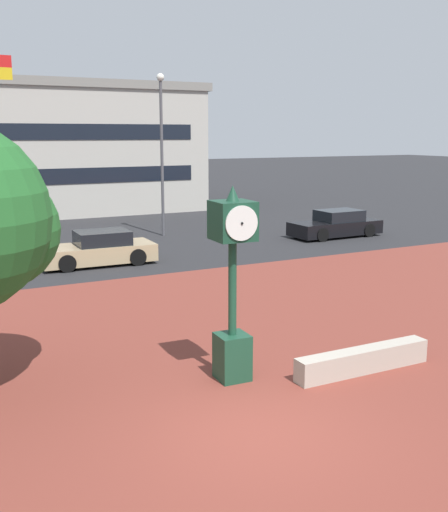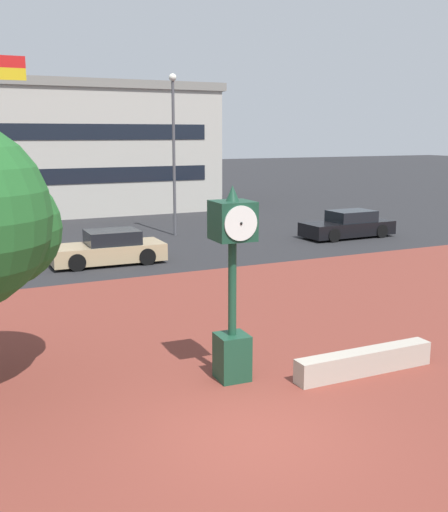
# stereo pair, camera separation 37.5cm
# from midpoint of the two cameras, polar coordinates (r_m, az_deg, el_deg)

# --- Properties ---
(ground_plane) EXTENTS (200.00, 200.00, 0.00)m
(ground_plane) POSITION_cam_midpoint_polar(r_m,az_deg,el_deg) (10.60, 3.61, -16.15)
(ground_plane) COLOR #262628
(plaza_brick_paving) EXTENTS (44.00, 15.62, 0.01)m
(plaza_brick_paving) POSITION_cam_midpoint_polar(r_m,az_deg,el_deg) (13.75, -4.24, -9.48)
(plaza_brick_paving) COLOR brown
(plaza_brick_paving) RESTS_ON ground
(planter_wall) EXTENTS (3.20, 0.42, 0.50)m
(planter_wall) POSITION_cam_midpoint_polar(r_m,az_deg,el_deg) (13.20, 13.77, -9.57)
(planter_wall) COLOR #ADA393
(planter_wall) RESTS_ON ground
(street_clock) EXTENTS (0.79, 0.88, 3.92)m
(street_clock) POSITION_cam_midpoint_polar(r_m,az_deg,el_deg) (12.01, 1.67, -2.28)
(street_clock) COLOR #19422D
(street_clock) RESTS_ON ground
(car_street_mid) EXTENTS (4.29, 1.98, 1.28)m
(car_street_mid) POSITION_cam_midpoint_polar(r_m,az_deg,el_deg) (23.66, -10.27, 0.66)
(car_street_mid) COLOR tan
(car_street_mid) RESTS_ON ground
(car_street_far) EXTENTS (4.54, 1.90, 1.28)m
(car_street_far) POSITION_cam_midpoint_polar(r_m,az_deg,el_deg) (29.87, 11.87, 2.81)
(car_street_far) COLOR black
(car_street_far) RESTS_ON ground
(civic_building) EXTENTS (25.05, 13.42, 7.97)m
(civic_building) POSITION_cam_midpoint_polar(r_m,az_deg,el_deg) (42.21, -19.42, 9.51)
(civic_building) COLOR #B2ADA3
(civic_building) RESTS_ON ground
(street_lamp_post) EXTENTS (0.36, 0.36, 7.62)m
(street_lamp_post) POSITION_cam_midpoint_polar(r_m,az_deg,el_deg) (29.54, -4.35, 10.73)
(street_lamp_post) COLOR #4C4C51
(street_lamp_post) RESTS_ON ground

